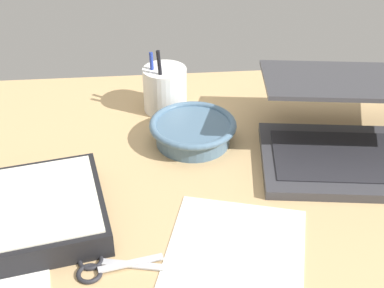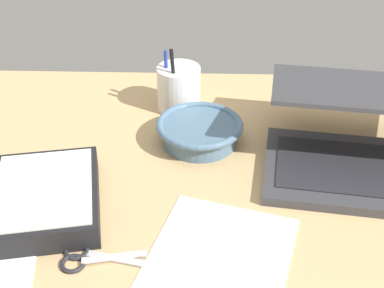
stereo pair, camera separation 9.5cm
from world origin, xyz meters
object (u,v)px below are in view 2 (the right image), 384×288
object	(u,v)px
bowl	(200,131)
pen_cup	(179,88)
scissors	(85,257)
laptop	(366,143)

from	to	relation	value
bowl	pen_cup	distance (cm)	14.76
bowl	pen_cup	size ratio (longest dim) A/B	1.15
pen_cup	scissors	xyz separation A→B (cm)	(-11.92, -46.25, -4.60)
laptop	pen_cup	world-z (taller)	laptop
laptop	pen_cup	distance (cm)	41.22
pen_cup	scissors	world-z (taller)	pen_cup
laptop	bowl	bearing A→B (deg)	174.66
laptop	scissors	xyz separation A→B (cm)	(-47.41, -25.30, -4.87)
bowl	scissors	world-z (taller)	bowl
bowl	scissors	size ratio (longest dim) A/B	1.34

